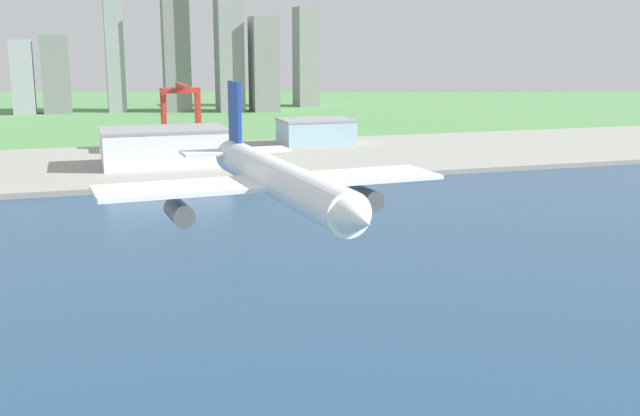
{
  "coord_description": "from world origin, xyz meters",
  "views": [
    {
      "loc": [
        -42.63,
        92.81,
        61.7
      ],
      "look_at": [
        9.03,
        255.49,
        25.08
      ],
      "focal_mm": 43.17,
      "sensor_mm": 36.0,
      "label": 1
    }
  ],
  "objects_px": {
    "airplane_landing": "(280,181)",
    "port_crane_red": "(181,102)",
    "warehouse_annex": "(316,131)",
    "warehouse_main": "(164,147)"
  },
  "relations": [
    {
      "from": "airplane_landing",
      "to": "warehouse_main",
      "type": "height_order",
      "value": "airplane_landing"
    },
    {
      "from": "port_crane_red",
      "to": "warehouse_main",
      "type": "bearing_deg",
      "value": -105.88
    },
    {
      "from": "port_crane_red",
      "to": "warehouse_main",
      "type": "xyz_separation_m",
      "value": [
        -16.8,
        -59.08,
        -17.28
      ]
    },
    {
      "from": "warehouse_main",
      "to": "warehouse_annex",
      "type": "xyz_separation_m",
      "value": [
        96.33,
        55.95,
        -1.65
      ]
    },
    {
      "from": "airplane_landing",
      "to": "port_crane_red",
      "type": "bearing_deg",
      "value": 84.28
    },
    {
      "from": "airplane_landing",
      "to": "warehouse_main",
      "type": "relative_size",
      "value": 0.74
    },
    {
      "from": "port_crane_red",
      "to": "warehouse_annex",
      "type": "distance_m",
      "value": 81.81
    },
    {
      "from": "airplane_landing",
      "to": "warehouse_annex",
      "type": "height_order",
      "value": "airplane_landing"
    },
    {
      "from": "warehouse_main",
      "to": "warehouse_annex",
      "type": "distance_m",
      "value": 111.41
    },
    {
      "from": "port_crane_red",
      "to": "warehouse_annex",
      "type": "bearing_deg",
      "value": -2.25
    }
  ]
}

